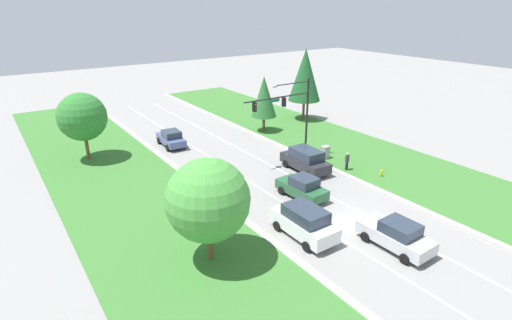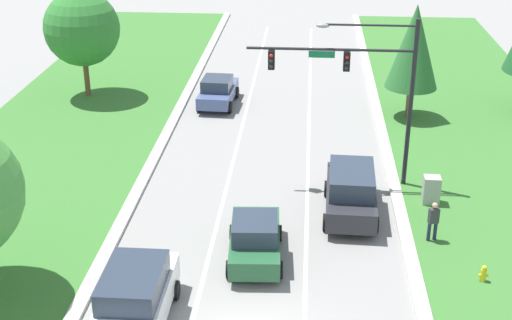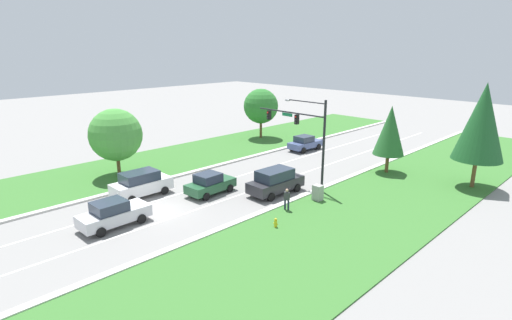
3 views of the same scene
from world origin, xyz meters
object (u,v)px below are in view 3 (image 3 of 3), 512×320
object	(u,v)px
charcoal_suv	(275,181)
slate_blue_sedan	(305,143)
forest_sedan	(210,184)
traffic_signal_mast	(304,128)
fire_hydrant	(276,223)
utility_cabinet	(318,193)
conifer_far_right_tree	(482,122)
oak_near_left_tree	(261,106)
pedestrian	(287,199)
conifer_near_right_tree	(390,131)
white_suv	(141,184)
silver_sedan	(113,214)
oak_far_left_tree	(116,135)

from	to	relation	value
charcoal_suv	slate_blue_sedan	bearing A→B (deg)	120.88
forest_sedan	charcoal_suv	world-z (taller)	charcoal_suv
charcoal_suv	traffic_signal_mast	bearing A→B (deg)	82.65
fire_hydrant	forest_sedan	bearing A→B (deg)	173.19
forest_sedan	utility_cabinet	world-z (taller)	forest_sedan
slate_blue_sedan	conifer_far_right_tree	world-z (taller)	conifer_far_right_tree
utility_cabinet	oak_near_left_tree	size ratio (longest dim) A/B	0.20
traffic_signal_mast	pedestrian	distance (m)	6.88
traffic_signal_mast	conifer_far_right_tree	world-z (taller)	conifer_far_right_tree
pedestrian	conifer_near_right_tree	bearing A→B (deg)	-110.78
pedestrian	forest_sedan	bearing A→B (deg)	-3.38
white_suv	silver_sedan	xyz separation A→B (m)	(3.71, -4.13, -0.15)
silver_sedan	oak_near_left_tree	xyz separation A→B (m)	(-11.70, 25.76, 3.28)
conifer_near_right_tree	oak_far_left_tree	bearing A→B (deg)	-132.76
charcoal_suv	silver_sedan	distance (m)	12.57
slate_blue_sedan	pedestrian	xyz separation A→B (m)	(10.11, -14.82, 0.09)
slate_blue_sedan	oak_far_left_tree	distance (m)	20.71
forest_sedan	conifer_near_right_tree	distance (m)	17.21
traffic_signal_mast	silver_sedan	xyz separation A→B (m)	(-3.84, -14.95, -4.13)
traffic_signal_mast	silver_sedan	size ratio (longest dim) A/B	1.64
slate_blue_sedan	conifer_near_right_tree	world-z (taller)	conifer_near_right_tree
oak_near_left_tree	conifer_far_right_tree	world-z (taller)	conifer_far_right_tree
white_suv	utility_cabinet	world-z (taller)	white_suv
pedestrian	fire_hydrant	world-z (taller)	pedestrian
oak_far_left_tree	conifer_far_right_tree	bearing A→B (deg)	39.17
white_suv	utility_cabinet	size ratio (longest dim) A/B	3.64
white_suv	fire_hydrant	bearing A→B (deg)	15.53
slate_blue_sedan	oak_near_left_tree	size ratio (longest dim) A/B	0.67
conifer_far_right_tree	oak_far_left_tree	xyz separation A→B (m)	(-23.98, -19.54, -1.77)
forest_sedan	slate_blue_sedan	distance (m)	16.90
traffic_signal_mast	utility_cabinet	size ratio (longest dim) A/B	5.89
traffic_signal_mast	oak_near_left_tree	size ratio (longest dim) A/B	1.18
conifer_near_right_tree	oak_far_left_tree	world-z (taller)	conifer_near_right_tree
traffic_signal_mast	oak_far_left_tree	bearing A→B (deg)	-144.64
conifer_far_right_tree	forest_sedan	bearing A→B (deg)	-131.17
traffic_signal_mast	white_suv	world-z (taller)	traffic_signal_mast
forest_sedan	silver_sedan	world-z (taller)	silver_sedan
fire_hydrant	slate_blue_sedan	bearing A→B (deg)	123.28
traffic_signal_mast	white_suv	xyz separation A→B (m)	(-7.55, -10.82, -3.97)
pedestrian	oak_far_left_tree	world-z (taller)	oak_far_left_tree
forest_sedan	pedestrian	distance (m)	6.88
forest_sedan	slate_blue_sedan	world-z (taller)	forest_sedan
utility_cabinet	fire_hydrant	world-z (taller)	utility_cabinet
white_suv	traffic_signal_mast	bearing A→B (deg)	55.03
utility_cabinet	fire_hydrant	distance (m)	5.92
forest_sedan	conifer_near_right_tree	world-z (taller)	conifer_near_right_tree
conifer_far_right_tree	white_suv	bearing A→B (deg)	-130.87
fire_hydrant	oak_near_left_tree	world-z (taller)	oak_near_left_tree
charcoal_suv	conifer_near_right_tree	distance (m)	12.39
silver_sedan	utility_cabinet	bearing A→B (deg)	61.59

